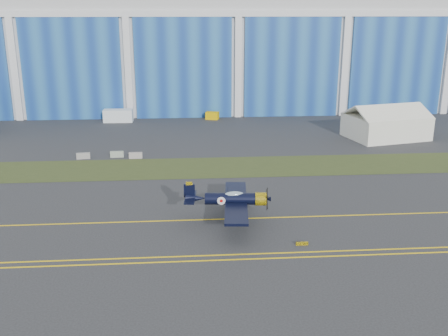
{
  "coord_description": "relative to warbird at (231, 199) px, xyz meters",
  "views": [
    {
      "loc": [
        11.01,
        -57.2,
        22.05
      ],
      "look_at": [
        15.62,
        3.09,
        3.27
      ],
      "focal_mm": 42.0,
      "sensor_mm": 36.0,
      "label": 1
    }
  ],
  "objects": [
    {
      "name": "hangar",
      "position": [
        -15.62,
        77.69,
        12.29
      ],
      "size": [
        220.0,
        45.7,
        30.0
      ],
      "color": "silver",
      "rests_on": "ground"
    },
    {
      "name": "edge_line_near",
      "position": [
        -15.62,
        -8.59,
        -2.66
      ],
      "size": [
        80.0,
        0.2,
        0.02
      ],
      "primitive_type": "cube",
      "color": "yellow",
      "rests_on": "ground"
    },
    {
      "name": "guard_board_right",
      "position": [
        6.38,
        -6.09,
        -2.5
      ],
      "size": [
        1.2,
        0.15,
        0.35
      ],
      "primitive_type": "cube",
      "color": "yellow",
      "rests_on": "ground"
    },
    {
      "name": "tug",
      "position": [
        0.97,
        53.07,
        -1.93
      ],
      "size": [
        2.86,
        2.2,
        1.48
      ],
      "primitive_type": "cube",
      "rotation": [
        0.0,
        0.0,
        -0.27
      ],
      "color": "#E3B300",
      "rests_on": "ground"
    },
    {
      "name": "barrier_a",
      "position": [
        -19.96,
        25.81,
        -2.22
      ],
      "size": [
        2.06,
        0.86,
        0.9
      ],
      "primitive_type": "cube",
      "rotation": [
        0.0,
        0.0,
        0.13
      ],
      "color": "gray",
      "rests_on": "ground"
    },
    {
      "name": "warbird",
      "position": [
        0.0,
        0.0,
        0.0
      ],
      "size": [
        11.24,
        13.15,
        3.65
      ],
      "rotation": [
        0.0,
        0.0,
        -0.09
      ],
      "color": "black",
      "rests_on": "ground"
    },
    {
      "name": "ground",
      "position": [
        -15.62,
        5.91,
        -2.67
      ],
      "size": [
        260.0,
        260.0,
        0.0
      ],
      "primitive_type": "plane",
      "color": "#303235",
      "rests_on": "ground"
    },
    {
      "name": "shipping_container",
      "position": [
        -17.74,
        51.99,
        -1.44
      ],
      "size": [
        5.74,
        2.43,
        2.46
      ],
      "primitive_type": "cube",
      "rotation": [
        0.0,
        0.0,
        -0.03
      ],
      "color": "white",
      "rests_on": "ground"
    },
    {
      "name": "barrier_b",
      "position": [
        -15.01,
        26.32,
        -2.22
      ],
      "size": [
        2.02,
        0.66,
        0.9
      ],
      "primitive_type": "cube",
      "rotation": [
        0.0,
        0.0,
        0.03
      ],
      "color": "#8F9E8A",
      "rests_on": "ground"
    },
    {
      "name": "barrier_c",
      "position": [
        -12.13,
        25.48,
        -2.22
      ],
      "size": [
        2.01,
        0.63,
        0.9
      ],
      "primitive_type": "cube",
      "rotation": [
        0.0,
        0.0,
        0.01
      ],
      "color": "#9E9692",
      "rests_on": "ground"
    },
    {
      "name": "taxiway_centreline",
      "position": [
        -15.62,
        0.91,
        -2.66
      ],
      "size": [
        200.0,
        0.2,
        0.02
      ],
      "primitive_type": "cube",
      "color": "yellow",
      "rests_on": "ground"
    },
    {
      "name": "edge_line_far",
      "position": [
        -15.62,
        -7.59,
        -2.66
      ],
      "size": [
        80.0,
        0.2,
        0.02
      ],
      "primitive_type": "cube",
      "color": "yellow",
      "rests_on": "ground"
    },
    {
      "name": "tent",
      "position": [
        30.23,
        35.17,
        0.32
      ],
      "size": [
        14.69,
        12.12,
        5.98
      ],
      "rotation": [
        0.0,
        0.0,
        0.23
      ],
      "color": "white",
      "rests_on": "ground"
    },
    {
      "name": "grass_median",
      "position": [
        -15.62,
        19.91,
        -2.65
      ],
      "size": [
        260.0,
        10.0,
        0.02
      ],
      "primitive_type": "cube",
      "color": "#475128",
      "rests_on": "ground"
    }
  ]
}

